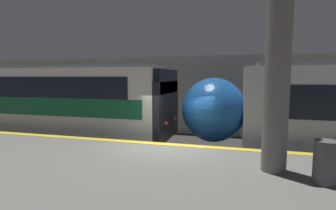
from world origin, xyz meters
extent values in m
plane|color=#33302D|center=(0.00, 0.00, 0.00)|extent=(120.00, 120.00, 0.00)
cube|color=slate|center=(0.00, -2.49, 0.55)|extent=(40.00, 4.97, 1.09)
cube|color=gold|center=(0.00, -0.15, 1.10)|extent=(40.00, 0.30, 0.01)
cube|color=#B2AD9E|center=(0.00, 6.47, 2.14)|extent=(50.00, 0.15, 4.29)
cylinder|color=slate|center=(2.82, -1.70, 3.11)|extent=(0.53, 0.53, 4.03)
ellipsoid|color=#195199|center=(1.10, 2.45, 1.89)|extent=(2.42, 2.77, 2.47)
sphere|color=#F2EFCC|center=(0.15, 2.45, 1.45)|extent=(0.20, 0.20, 0.20)
cube|color=black|center=(-0.78, 2.45, 1.80)|extent=(0.25, 2.95, 2.35)
cube|color=black|center=(-0.78, 2.45, 2.98)|extent=(0.25, 2.65, 0.94)
sphere|color=#EA4C42|center=(-0.63, 1.77, 1.39)|extent=(0.18, 0.18, 0.18)
sphere|color=#EA4C42|center=(-0.63, 3.13, 1.39)|extent=(0.18, 0.18, 0.18)
cylinder|color=#4C4C51|center=(3.69, -2.19, 1.52)|extent=(0.44, 0.44, 0.85)
camera|label=1|loc=(2.05, -7.72, 3.16)|focal=28.00mm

